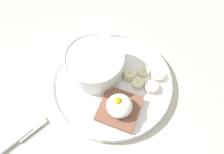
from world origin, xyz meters
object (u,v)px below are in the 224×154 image
object	(u,v)px
toast_slice	(119,109)
banana_slice_back	(151,87)
oatmeal_bowl	(95,63)
banana_slice_left	(158,75)
banana_slice_right	(144,72)
banana_slice_front	(129,75)
banana_slice_inner	(138,83)
poached_egg	(119,105)
knife	(21,138)

from	to	relation	value
toast_slice	banana_slice_back	xyz separation A→B (cm)	(7.97, 5.44, -0.18)
oatmeal_bowl	banana_slice_left	bearing A→B (deg)	-8.32
toast_slice	banana_slice_right	distance (cm)	11.75
banana_slice_front	banana_slice_right	world-z (taller)	banana_slice_front
oatmeal_bowl	banana_slice_left	xyz separation A→B (cm)	(15.41, -2.25, -2.46)
banana_slice_left	banana_slice_inner	world-z (taller)	banana_slice_inner
poached_egg	banana_slice_inner	world-z (taller)	poached_egg
banana_slice_back	banana_slice_right	bearing A→B (deg)	108.49
poached_egg	banana_slice_back	world-z (taller)	poached_egg
toast_slice	banana_slice_inner	world-z (taller)	same
banana_slice_right	poached_egg	bearing A→B (deg)	-124.00
banana_slice_back	banana_slice_inner	bearing A→B (deg)	160.10
banana_slice_inner	banana_slice_back	bearing A→B (deg)	-19.90
banana_slice_right	knife	bearing A→B (deg)	-151.30
banana_slice_front	poached_egg	bearing A→B (deg)	-108.57
banana_slice_back	poached_egg	bearing A→B (deg)	-146.05
oatmeal_bowl	banana_slice_inner	world-z (taller)	oatmeal_bowl
knife	banana_slice_inner	bearing A→B (deg)	24.82
oatmeal_bowl	banana_slice_right	distance (cm)	12.27
banana_slice_left	banana_slice_right	size ratio (longest dim) A/B	1.21
banana_slice_back	oatmeal_bowl	bearing A→B (deg)	157.61
toast_slice	poached_egg	world-z (taller)	poached_egg
knife	oatmeal_bowl	bearing A→B (deg)	45.81
banana_slice_front	knife	distance (cm)	28.46
banana_slice_back	banana_slice_inner	xyz separation A→B (cm)	(-3.17, 1.15, 0.03)
banana_slice_back	knife	world-z (taller)	banana_slice_back
oatmeal_bowl	banana_slice_right	bearing A→B (deg)	-5.73
toast_slice	banana_slice_left	xyz separation A→B (cm)	(9.96, 8.72, -0.24)
toast_slice	knife	bearing A→B (deg)	-165.44
toast_slice	poached_egg	bearing A→B (deg)	114.48
banana_slice_inner	poached_egg	bearing A→B (deg)	-126.47
poached_egg	banana_slice_right	world-z (taller)	poached_egg
oatmeal_bowl	poached_egg	size ratio (longest dim) A/B	2.50
banana_slice_back	banana_slice_inner	size ratio (longest dim) A/B	0.85
banana_slice_left	toast_slice	bearing A→B (deg)	-138.81
oatmeal_bowl	banana_slice_front	bearing A→B (deg)	-14.22
banana_slice_back	knife	xyz separation A→B (cm)	(-29.52, -11.04, -1.17)
banana_slice_left	poached_egg	bearing A→B (deg)	-139.09
oatmeal_bowl	toast_slice	size ratio (longest dim) A/B	1.23
banana_slice_left	banana_slice_right	bearing A→B (deg)	162.99
oatmeal_bowl	banana_slice_back	xyz separation A→B (cm)	(13.41, -5.53, -2.40)
banana_slice_right	banana_slice_inner	world-z (taller)	banana_slice_inner
banana_slice_left	banana_slice_back	xyz separation A→B (cm)	(-1.99, -3.27, 0.07)
poached_egg	banana_slice_inner	size ratio (longest dim) A/B	1.34
banana_slice_front	banana_slice_back	world-z (taller)	banana_slice_front
toast_slice	banana_slice_back	bearing A→B (deg)	34.33
poached_egg	banana_slice_back	bearing A→B (deg)	33.95
banana_slice_front	banana_slice_inner	world-z (taller)	banana_slice_front
banana_slice_right	banana_slice_inner	size ratio (longest dim) A/B	0.93
banana_slice_front	banana_slice_back	xyz separation A→B (cm)	(5.04, -3.40, -0.27)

